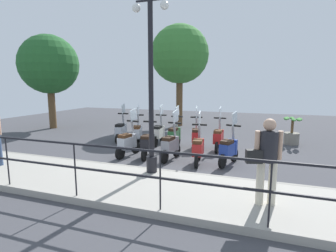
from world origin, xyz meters
TOP-DOWN VIEW (x-y plane):
  - ground_plane at (0.00, 0.00)m, footprint 28.00×28.00m
  - promenade_walkway at (-3.15, 0.00)m, footprint 2.20×20.00m
  - fence_railing at (-4.20, -0.00)m, footprint 0.04×16.03m
  - lamp_post_near at (-2.40, 0.03)m, footprint 0.26×0.90m
  - pedestrian_with_bag at (-3.38, -2.62)m, footprint 0.43×0.62m
  - tree_large at (2.83, 7.94)m, footprint 3.01×3.01m
  - tree_distant at (5.88, 1.80)m, footprint 3.18×3.18m
  - potted_palm at (2.85, -3.71)m, footprint 1.06×0.66m
  - scooter_near_0 at (-0.69, -1.68)m, footprint 1.20×0.55m
  - scooter_near_1 at (-0.88, -0.81)m, footprint 1.23×0.44m
  - scooter_near_2 at (-0.77, 0.07)m, footprint 1.23×0.46m
  - scooter_near_3 at (-0.76, 0.85)m, footprint 1.23×0.44m
  - scooter_near_4 at (-0.84, 1.52)m, footprint 1.23×0.47m
  - scooter_far_0 at (0.88, -1.14)m, footprint 1.23×0.44m
  - scooter_far_1 at (0.86, -0.34)m, footprint 1.22×0.49m
  - scooter_far_2 at (0.80, 0.45)m, footprint 1.23×0.44m
  - scooter_far_3 at (1.06, 1.17)m, footprint 1.23×0.44m
  - scooter_far_4 at (0.78, 1.96)m, footprint 1.20×0.54m
  - scooter_far_5 at (1.02, 2.80)m, footprint 1.23×0.46m

SIDE VIEW (x-z plane):
  - ground_plane at x=0.00m, z-range 0.00..0.00m
  - promenade_walkway at x=-3.15m, z-range 0.00..0.15m
  - potted_palm at x=2.85m, z-range -0.08..0.97m
  - scooter_near_0 at x=-0.69m, z-range -0.29..1.25m
  - scooter_near_1 at x=-0.88m, z-range -0.29..1.25m
  - scooter_near_2 at x=-0.77m, z-range -0.29..1.25m
  - scooter_near_3 at x=-0.76m, z-range -0.29..1.25m
  - scooter_near_4 at x=-0.84m, z-range -0.29..1.25m
  - scooter_far_0 at x=0.88m, z-range -0.29..1.25m
  - scooter_far_1 at x=0.86m, z-range -0.29..1.25m
  - scooter_far_2 at x=0.80m, z-range -0.29..1.25m
  - scooter_far_3 at x=1.06m, z-range -0.29..1.25m
  - scooter_far_4 at x=0.78m, z-range -0.29..1.25m
  - scooter_far_5 at x=1.02m, z-range -0.29..1.25m
  - fence_railing at x=-4.20m, z-range 0.38..1.44m
  - pedestrian_with_bag at x=-3.38m, z-range 0.28..1.87m
  - lamp_post_near at x=-2.40m, z-range -0.10..4.34m
  - tree_large at x=2.83m, z-range 0.89..5.74m
  - tree_distant at x=5.88m, z-range 1.15..6.69m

